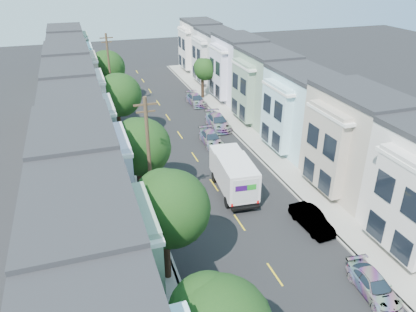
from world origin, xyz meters
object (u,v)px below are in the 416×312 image
at_px(tree_e, 107,68).
at_px(utility_pole_near, 149,164).
at_px(tree_far_r, 204,70).
at_px(parked_right_b, 311,220).
at_px(parked_left_d, 147,158).
at_px(parked_right_a, 374,286).
at_px(fedex_truck, 233,173).
at_px(utility_pole_far, 110,74).
at_px(parked_left_c, 170,211).
at_px(tree_b, 169,209).
at_px(lead_sedan, 211,138).
at_px(parked_right_d, 196,100).
at_px(tree_c, 141,147).
at_px(parked_right_c, 218,122).
at_px(tree_d, 119,95).

bearing_deg(tree_e, utility_pole_near, -90.00).
distance_m(tree_far_r, parked_right_b, 32.61).
bearing_deg(parked_left_d, parked_right_b, -51.41).
distance_m(tree_far_r, parked_right_a, 39.67).
bearing_deg(fedex_truck, utility_pole_far, 112.62).
relative_size(utility_pole_near, parked_left_c, 2.59).
xyz_separation_m(tree_b, lead_sedan, (8.92, 18.66, -4.49)).
bearing_deg(tree_far_r, parked_right_d, -130.18).
bearing_deg(parked_left_d, tree_far_r, 61.04).
height_order(lead_sedan, parked_left_c, lead_sedan).
height_order(tree_e, lead_sedan, tree_e).
height_order(fedex_truck, lead_sedan, fedex_truck).
height_order(tree_b, tree_c, tree_b).
bearing_deg(parked_right_c, tree_b, -114.98).
bearing_deg(tree_c, lead_sedan, 44.59).
xyz_separation_m(tree_e, utility_pole_near, (0.00, -30.12, 0.21)).
distance_m(tree_b, parked_right_a, 13.17).
bearing_deg(parked_right_c, parked_left_d, -144.55).
xyz_separation_m(parked_left_d, parked_right_c, (9.80, 6.69, 0.15)).
bearing_deg(utility_pole_far, parked_right_a, -73.30).
bearing_deg(tree_e, parked_left_c, -87.30).
bearing_deg(tree_b, utility_pole_far, 90.00).
bearing_deg(tree_b, parked_right_b, 9.38).
bearing_deg(utility_pole_far, tree_e, 90.03).
distance_m(utility_pole_far, parked_right_c, 15.17).
relative_size(tree_d, fedex_truck, 1.09).
height_order(tree_far_r, parked_right_d, tree_far_r).
height_order(utility_pole_near, lead_sedan, utility_pole_near).
xyz_separation_m(parked_left_c, parked_right_c, (9.80, 16.42, 0.13)).
height_order(tree_c, tree_far_r, tree_c).
bearing_deg(utility_pole_near, parked_right_a, -45.34).
distance_m(tree_d, parked_left_c, 17.47).
distance_m(tree_d, parked_left_d, 8.50).
bearing_deg(parked_right_b, tree_d, 113.79).
bearing_deg(parked_right_c, tree_d, 178.90).
xyz_separation_m(tree_d, fedex_truck, (7.51, -14.74, -3.22)).
distance_m(parked_right_c, parked_right_d, 9.00).
bearing_deg(parked_right_a, utility_pole_far, 111.34).
bearing_deg(utility_pole_far, parked_left_c, -86.88).
bearing_deg(lead_sedan, utility_pole_far, 125.09).
bearing_deg(utility_pole_near, fedex_truck, 18.12).
xyz_separation_m(fedex_truck, parked_right_b, (3.69, -6.70, -1.12)).
height_order(tree_e, utility_pole_far, utility_pole_far).
height_order(tree_d, utility_pole_near, utility_pole_near).
xyz_separation_m(fedex_truck, lead_sedan, (1.41, 10.12, -1.15)).
bearing_deg(tree_far_r, utility_pole_far, -170.83).
bearing_deg(fedex_truck, parked_right_d, 85.94).
bearing_deg(tree_d, fedex_truck, -63.01).
xyz_separation_m(utility_pole_far, parked_right_b, (11.20, -30.24, -4.46)).
height_order(parked_left_d, parked_right_b, parked_right_b).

